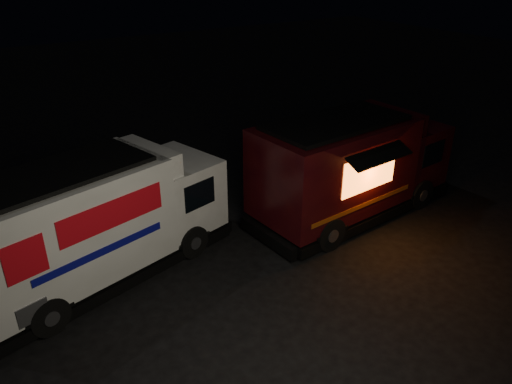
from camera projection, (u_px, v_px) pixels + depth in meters
name	position (u px, v px, depth m)	size (l,w,h in m)	color
ground	(255.00, 288.00, 12.86)	(80.00, 80.00, 0.00)	black
white_truck	(100.00, 219.00, 12.79)	(7.23, 2.47, 3.28)	white
red_truck	(354.00, 165.00, 15.81)	(7.20, 2.65, 3.35)	#380A0B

